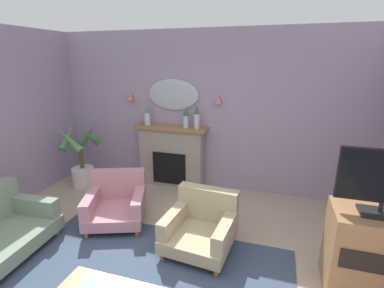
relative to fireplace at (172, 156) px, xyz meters
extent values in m
cube|color=#9E8CA8|center=(0.60, 0.22, 0.85)|extent=(6.61, 0.10, 2.83)
cube|color=gray|center=(0.00, 0.01, -0.02)|extent=(1.20, 0.28, 1.10)
cube|color=black|center=(0.00, -0.09, -0.19)|extent=(0.64, 0.12, 0.60)
cube|color=olive|center=(0.00, -0.01, 0.56)|extent=(1.36, 0.36, 0.06)
cylinder|color=silver|center=(-0.45, -0.03, 0.70)|extent=(0.11, 0.11, 0.22)
cone|color=#4C8447|center=(-0.45, -0.03, 0.89)|extent=(0.10, 0.10, 0.16)
cylinder|color=silver|center=(0.30, -0.03, 0.70)|extent=(0.09, 0.09, 0.21)
cone|color=#2D6633|center=(0.30, -0.03, 0.88)|extent=(0.10, 0.10, 0.16)
cylinder|color=silver|center=(0.50, -0.03, 0.72)|extent=(0.10, 0.10, 0.25)
cone|color=#2D6633|center=(0.50, -0.03, 0.92)|extent=(0.10, 0.10, 0.16)
ellipsoid|color=#B2BCC6|center=(0.00, 0.14, 1.14)|extent=(0.96, 0.06, 0.56)
cone|color=#D17066|center=(-0.85, 0.09, 1.09)|extent=(0.14, 0.14, 0.14)
cone|color=#D17066|center=(0.85, 0.09, 1.09)|extent=(0.14, 0.14, 0.14)
cube|color=gray|center=(-1.26, -2.02, -0.17)|extent=(0.77, 0.21, 0.24)
cylinder|color=olive|center=(-0.92, -2.01, -0.52)|extent=(0.07, 0.07, 0.10)
cylinder|color=olive|center=(-1.60, -2.05, -0.52)|extent=(0.07, 0.07, 0.10)
cube|color=tan|center=(1.03, -1.74, -0.39)|extent=(0.87, 0.87, 0.16)
cube|color=tan|center=(1.06, -1.40, -0.09)|extent=(0.81, 0.23, 0.45)
cube|color=tan|center=(0.69, -1.71, -0.20)|extent=(0.21, 0.73, 0.22)
cube|color=tan|center=(1.37, -1.77, -0.20)|extent=(0.21, 0.73, 0.22)
cylinder|color=olive|center=(0.66, -2.05, -0.52)|extent=(0.06, 0.06, 0.10)
cylinder|color=olive|center=(1.34, -2.11, -0.52)|extent=(0.06, 0.06, 0.10)
cylinder|color=olive|center=(0.73, -1.37, -0.52)|extent=(0.06, 0.06, 0.10)
cylinder|color=olive|center=(1.40, -1.43, -0.52)|extent=(0.06, 0.06, 0.10)
cube|color=#B77A84|center=(-0.29, -1.51, -0.39)|extent=(1.03, 1.03, 0.16)
cube|color=#B77A84|center=(-0.41, -1.20, -0.09)|extent=(0.81, 0.43, 0.45)
cube|color=#B77A84|center=(-0.61, -1.63, -0.20)|extent=(0.38, 0.72, 0.22)
cube|color=#B77A84|center=(0.03, -1.39, -0.20)|extent=(0.38, 0.72, 0.22)
cylinder|color=olive|center=(-0.49, -1.95, -0.52)|extent=(0.06, 0.06, 0.10)
cylinder|color=olive|center=(0.15, -1.71, -0.52)|extent=(0.06, 0.06, 0.10)
cylinder|color=olive|center=(-0.72, -1.31, -0.52)|extent=(0.06, 0.06, 0.10)
cylinder|color=olive|center=(-0.09, -1.08, -0.52)|extent=(0.06, 0.06, 0.10)
cube|color=olive|center=(2.85, -1.85, -0.12)|extent=(0.80, 0.56, 0.90)
cube|color=black|center=(2.85, -2.14, -0.03)|extent=(0.68, 0.02, 0.20)
cube|color=black|center=(2.85, -1.87, 0.34)|extent=(0.36, 0.24, 0.03)
cylinder|color=black|center=(2.85, -1.87, 0.41)|extent=(0.04, 0.04, 0.10)
cylinder|color=silver|center=(-1.61, -0.53, -0.39)|extent=(0.40, 0.40, 0.35)
cylinder|color=brown|center=(-1.61, -0.53, -0.03)|extent=(0.08, 0.08, 0.38)
cone|color=#4C8447|center=(-1.39, -0.49, 0.39)|extent=(0.24, 0.58, 0.43)
cone|color=#4C8447|center=(-1.57, -0.30, 0.39)|extent=(0.52, 0.23, 0.52)
cone|color=#4C8447|center=(-1.84, -0.54, 0.39)|extent=(0.17, 0.51, 0.51)
cone|color=#4C8447|center=(-1.62, -0.76, 0.39)|extent=(0.54, 0.17, 0.47)
camera|label=1|loc=(1.85, -4.66, 1.74)|focal=26.27mm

